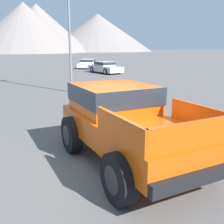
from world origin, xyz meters
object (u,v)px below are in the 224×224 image
Objects in this scene: orange_pickup_truck at (125,119)px; street_lamp_post at (69,18)px; parked_car_white at (88,64)px; parked_car_silver at (105,67)px.

street_lamp_post is at bearing 79.23° from orange_pickup_truck.
parked_car_white is 18.81m from street_lamp_post.
orange_pickup_truck is at bearing -73.07° from parked_car_white.
street_lamp_post is at bearing -78.19° from parked_car_white.
orange_pickup_truck is 22.25m from parked_car_silver.
parked_car_silver reaches higher than parked_car_white.
orange_pickup_truck reaches higher than parked_car_white.
street_lamp_post is (2.01, 10.31, 3.41)m from orange_pickup_truck.
orange_pickup_truck is 0.63× the size of street_lamp_post.
parked_car_white is 0.97× the size of parked_car_silver.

